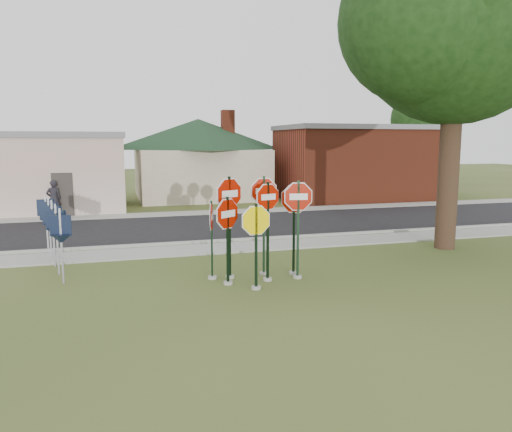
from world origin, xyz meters
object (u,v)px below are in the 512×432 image
object	(u,v)px
stop_sign_yellow	(256,236)
oak_tree	(457,17)
stop_sign_center	(268,218)
pedestrian	(54,199)
stop_sign_left	(228,228)

from	to	relation	value
stop_sign_yellow	oak_tree	bearing A→B (deg)	20.58
stop_sign_center	pedestrian	distance (m)	14.83
pedestrian	stop_sign_left	bearing A→B (deg)	97.43
stop_sign_center	pedestrian	size ratio (longest dim) A/B	1.51
stop_sign_center	stop_sign_left	xyz separation A→B (m)	(-1.10, -0.04, -0.20)
stop_sign_left	pedestrian	world-z (taller)	stop_sign_left
oak_tree	pedestrian	xyz separation A→B (m)	(-13.88, 11.00, -6.80)
pedestrian	stop_sign_yellow	bearing A→B (deg)	98.56
stop_sign_left	pedestrian	xyz separation A→B (m)	(-5.53, 13.29, -0.52)
stop_sign_center	stop_sign_left	distance (m)	1.12
stop_sign_center	oak_tree	xyz separation A→B (m)	(7.25, 2.25, 6.07)
stop_sign_left	pedestrian	size ratio (longest dim) A/B	1.33
stop_sign_left	oak_tree	distance (m)	10.69
stop_sign_yellow	pedestrian	xyz separation A→B (m)	(-6.12, 13.91, -0.40)
oak_tree	pedestrian	world-z (taller)	oak_tree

